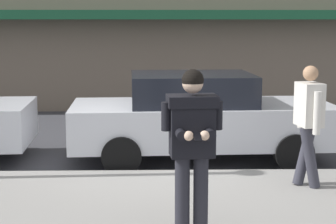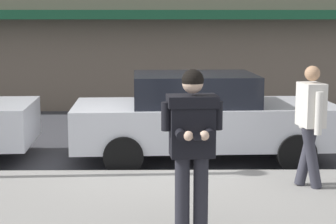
# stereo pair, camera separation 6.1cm
# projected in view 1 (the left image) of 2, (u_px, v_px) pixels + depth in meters

# --- Properties ---
(ground_plane) EXTENTS (80.00, 80.00, 0.00)m
(ground_plane) POSITION_uv_depth(u_px,v_px,m) (153.00, 175.00, 8.95)
(ground_plane) COLOR #3D3D42
(curb_paint_line) EXTENTS (28.00, 0.12, 0.01)m
(curb_paint_line) POSITION_uv_depth(u_px,v_px,m) (215.00, 174.00, 9.02)
(curb_paint_line) COLOR silver
(curb_paint_line) RESTS_ON ground
(parked_sedan_mid) EXTENTS (4.58, 2.09, 1.54)m
(parked_sedan_mid) POSITION_uv_depth(u_px,v_px,m) (200.00, 117.00, 9.77)
(parked_sedan_mid) COLOR silver
(parked_sedan_mid) RESTS_ON ground
(man_texting_on_phone) EXTENTS (0.65, 0.61, 1.81)m
(man_texting_on_phone) POSITION_uv_depth(u_px,v_px,m) (192.00, 135.00, 5.89)
(man_texting_on_phone) COLOR #23232B
(man_texting_on_phone) RESTS_ON sidewalk
(pedestrian_in_light_coat) EXTENTS (0.37, 0.59, 1.70)m
(pedestrian_in_light_coat) POSITION_uv_depth(u_px,v_px,m) (309.00, 118.00, 7.74)
(pedestrian_in_light_coat) COLOR #33333D
(pedestrian_in_light_coat) RESTS_ON sidewalk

